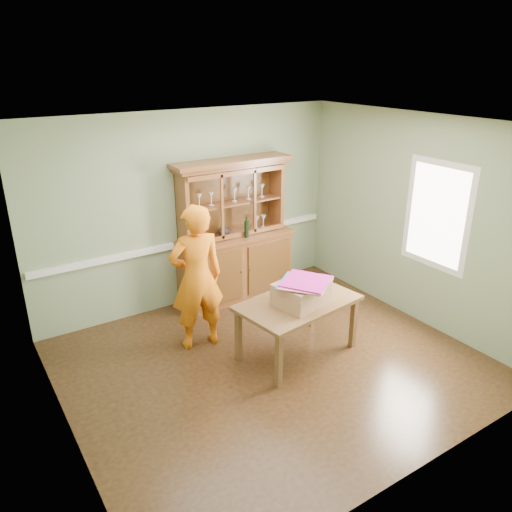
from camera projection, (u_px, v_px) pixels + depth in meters
floor at (273, 363)px, 5.80m from camera, size 4.50×4.50×0.00m
ceiling at (276, 126)px, 4.80m from camera, size 4.50×4.50×0.00m
wall_back at (191, 210)px, 6.86m from camera, size 4.50×0.00×4.50m
wall_left at (53, 310)px, 4.16m from camera, size 0.00×4.00×4.00m
wall_right at (417, 220)px, 6.44m from camera, size 0.00×4.00×4.00m
wall_front at (426, 339)px, 3.74m from camera, size 4.50×0.00×4.50m
chair_rail at (193, 242)px, 7.00m from camera, size 4.41×0.05×0.08m
framed_map at (45, 276)px, 4.33m from camera, size 0.03×0.60×0.46m
window_panel at (437, 215)px, 6.14m from camera, size 0.03×0.96×1.36m
china_hutch at (235, 251)px, 7.19m from camera, size 1.73×0.57×2.03m
dining_table at (298, 307)px, 5.79m from camera, size 1.48×1.01×0.69m
cardboard_box at (301, 293)px, 5.65m from camera, size 0.65×0.56×0.26m
kite_stack at (304, 282)px, 5.56m from camera, size 0.69×0.69×0.04m
person at (197, 278)px, 5.87m from camera, size 0.71×0.51×1.79m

